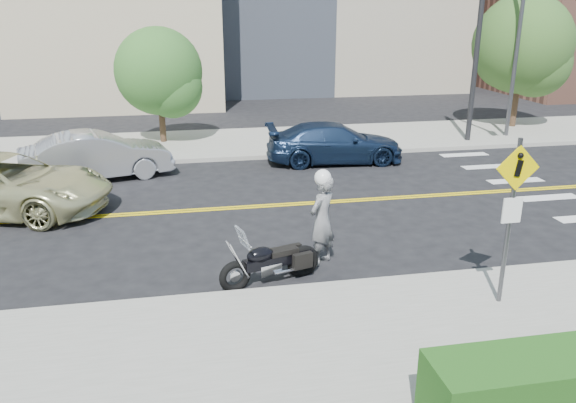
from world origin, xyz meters
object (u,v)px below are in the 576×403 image
(parked_car_silver, at_px, (97,156))
(motorcycle, at_px, (271,253))
(pedestrian_sign, at_px, (512,207))
(motorcyclist, at_px, (322,217))
(parked_car_blue, at_px, (335,143))
(suv, at_px, (3,184))

(parked_car_silver, bearing_deg, motorcycle, -167.23)
(pedestrian_sign, bearing_deg, motorcycle, 155.11)
(motorcyclist, bearing_deg, parked_car_blue, -149.04)
(suv, xyz_separation_m, parked_car_blue, (9.94, 3.41, -0.08))
(motorcycle, height_order, parked_car_blue, parked_car_blue)
(motorcycle, xyz_separation_m, parked_car_silver, (-4.27, 8.09, 0.13))
(motorcyclist, bearing_deg, motorcycle, -12.33)
(pedestrian_sign, xyz_separation_m, suv, (-10.17, 7.10, -1.19))
(pedestrian_sign, distance_m, parked_car_silver, 12.88)
(motorcyclist, relative_size, motorcycle, 1.00)
(parked_car_blue, bearing_deg, pedestrian_sign, -175.67)
(pedestrian_sign, relative_size, parked_car_silver, 0.65)
(parked_car_blue, bearing_deg, motorcyclist, 166.02)
(pedestrian_sign, height_order, suv, pedestrian_sign)
(parked_car_blue, bearing_deg, suv, 111.98)
(pedestrian_sign, height_order, motorcyclist, pedestrian_sign)
(motorcycle, distance_m, suv, 8.22)
(suv, bearing_deg, parked_car_blue, -53.87)
(motorcycle, xyz_separation_m, parked_car_blue, (3.65, 8.71, 0.07))
(motorcycle, relative_size, parked_car_blue, 0.43)
(suv, distance_m, parked_car_blue, 10.51)
(pedestrian_sign, height_order, parked_car_blue, pedestrian_sign)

